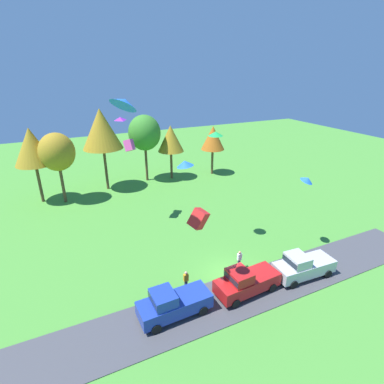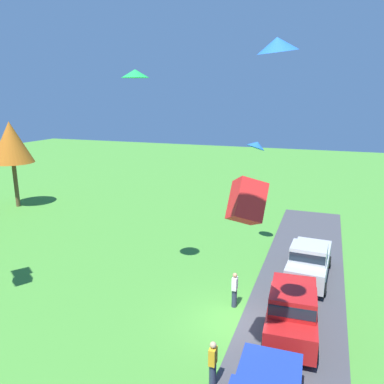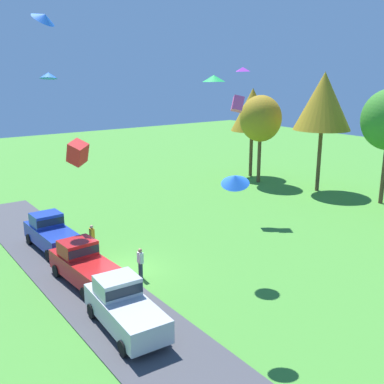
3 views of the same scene
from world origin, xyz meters
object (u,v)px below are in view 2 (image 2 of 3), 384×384
Objects in this scene: car_pickup_mid_row at (309,261)px; tree_far_left at (11,143)px; person_on_lawn at (235,290)px; kite_delta_trailing_tail at (257,145)px; kite_delta_topmost at (278,44)px; kite_box_high_left at (247,201)px; kite_delta_near_flag at (135,74)px; car_pickup_by_flagpole at (292,310)px; person_beside_suv at (213,364)px.

car_pickup_mid_row is 26.46m from tree_far_left.
person_on_lawn is 1.51× the size of kite_delta_trailing_tail.
kite_box_high_left is at bearing 32.85° from kite_delta_topmost.
kite_box_high_left is 0.97× the size of kite_delta_near_flag.
tree_far_left is at bearing 66.34° from car_pickup_by_flagpole.
person_beside_suv is 1.35× the size of kite_delta_near_flag.
car_pickup_by_flagpole is 27.71m from tree_far_left.
car_pickup_by_flagpole is at bearing -6.22° from kite_delta_topmost.
kite_delta_trailing_tail is (12.03, 1.03, 5.89)m from person_beside_suv.
person_on_lawn is (1.27, 2.70, -0.23)m from car_pickup_by_flagpole.
kite_delta_trailing_tail reaches higher than person_on_lawn.
car_pickup_by_flagpole is at bearing -100.51° from kite_delta_near_flag.
person_beside_suv is 13.43m from kite_delta_trailing_tail.
kite_delta_near_flag is at bearing 79.49° from car_pickup_by_flagpole.
person_on_lawn is at bearing -175.75° from kite_delta_trailing_tail.
kite_delta_near_flag is at bearing 45.56° from person_beside_suv.
kite_box_high_left is (-4.52, -1.33, 5.54)m from person_on_lawn.
car_pickup_mid_row is at bearing -15.80° from person_beside_suv.
kite_box_high_left is at bearing -121.00° from tree_far_left.
kite_delta_trailing_tail is 8.88m from kite_delta_near_flag.
car_pickup_mid_row is 4.03× the size of kite_delta_near_flag.
kite_delta_topmost is (-15.56, -24.53, 4.96)m from tree_far_left.
kite_delta_near_flag is 1.29× the size of kite_delta_topmost.
kite_delta_trailing_tail reaches higher than car_pickup_mid_row.
person_beside_suv is 1.74× the size of kite_delta_topmost.
tree_far_left is 22.02m from kite_delta_trailing_tail.
car_pickup_by_flagpole is at bearing -22.82° from kite_box_high_left.
person_beside_suv is at bearing 164.20° from car_pickup_mid_row.
tree_far_left is 29.47m from kite_delta_topmost.
tree_far_left is 6.14× the size of kite_box_high_left.
kite_delta_near_flag is at bearing 115.67° from car_pickup_mid_row.
kite_delta_near_flag reaches higher than kite_delta_trailing_tail.
kite_delta_near_flag reaches higher than kite_box_high_left.
kite_delta_topmost reaches higher than person_on_lawn.
person_beside_suv is 5.15m from person_on_lawn.
kite_delta_trailing_tail reaches higher than car_pickup_by_flagpole.
car_pickup_mid_row is 13.72m from kite_delta_topmost.
person_beside_suv is 0.23× the size of tree_far_left.
car_pickup_mid_row is 2.98× the size of person_on_lawn.
tree_far_left is at bearing 66.53° from person_on_lawn.
kite_delta_trailing_tail is at bearing 4.88° from person_beside_suv.
kite_delta_near_flag reaches higher than person_beside_suv.
tree_far_left reaches higher than kite_box_high_left.
car_pickup_mid_row is at bearing -38.03° from person_on_lawn.
car_pickup_by_flagpole is 6.37m from kite_box_high_left.
kite_box_high_left is 11.58m from kite_delta_trailing_tail.
kite_delta_topmost reaches higher than kite_delta_near_flag.
kite_delta_trailing_tail is 1.15× the size of kite_delta_topmost.
person_beside_suv is 9.98m from kite_delta_topmost.
car_pickup_mid_row is at bearing -102.79° from tree_far_left.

